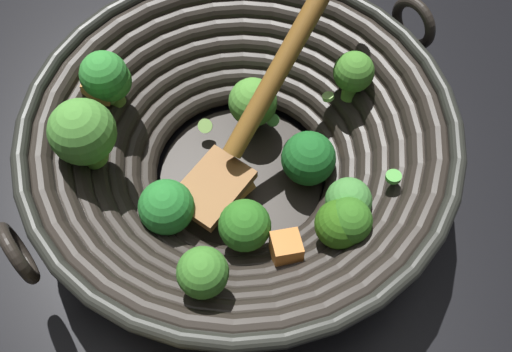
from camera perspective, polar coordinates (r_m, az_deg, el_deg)
name	(u,v)px	position (r m, az deg, el deg)	size (l,w,h in m)	color
ground_plane	(242,179)	(0.57, -1.45, -0.35)	(4.00, 4.00, 0.00)	black
wok	(239,145)	(0.51, -1.71, 3.14)	(0.42, 0.39, 0.19)	black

